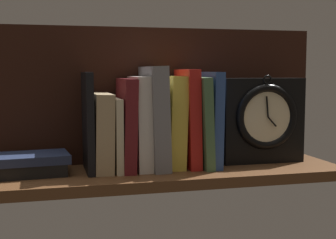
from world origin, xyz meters
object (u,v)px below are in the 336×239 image
object	(u,v)px
book_green_romantic	(199,122)
book_maroon_dawkins	(126,124)
book_stack_side	(27,165)
book_blue_modern	(209,119)
book_gray_chess	(156,117)
book_cream_twain	(115,134)
framed_clock	(263,120)
book_red_requiem	(188,118)
book_white_catcher	(140,123)
book_black_skeptic	(88,122)
book_tan_shortstories	(102,132)
book_yellow_seinlanguage	(173,122)

from	to	relation	value
book_green_romantic	book_maroon_dawkins	bearing A→B (deg)	180.00
book_green_romantic	book_stack_side	world-z (taller)	book_green_romantic
book_blue_modern	book_green_romantic	bearing A→B (deg)	180.00
book_gray_chess	book_cream_twain	bearing A→B (deg)	180.00
framed_clock	book_maroon_dawkins	bearing A→B (deg)	179.08
book_cream_twain	book_maroon_dawkins	world-z (taller)	book_maroon_dawkins
book_red_requiem	framed_clock	xyz separation A→B (cm)	(19.98, -0.57, -0.83)
book_red_requiem	framed_clock	size ratio (longest dim) A/B	1.06
book_green_romantic	book_stack_side	xyz separation A→B (cm)	(-41.00, -0.59, -8.60)
book_stack_side	book_white_catcher	bearing A→B (deg)	1.29
book_maroon_dawkins	book_white_catcher	size ratio (longest dim) A/B	0.98
book_black_skeptic	framed_clock	bearing A→B (deg)	-0.73
book_cream_twain	book_white_catcher	xyz separation A→B (cm)	(6.01, 0.00, 2.52)
book_maroon_dawkins	framed_clock	bearing A→B (deg)	-0.92
book_tan_shortstories	book_stack_side	world-z (taller)	book_tan_shortstories
book_gray_chess	framed_clock	world-z (taller)	book_gray_chess
book_maroon_dawkins	book_green_romantic	distance (cm)	18.22
book_gray_chess	book_red_requiem	bearing A→B (deg)	0.00
book_tan_shortstories	framed_clock	bearing A→B (deg)	-0.79
book_white_catcher	book_red_requiem	distance (cm)	11.95
book_tan_shortstories	book_stack_side	distance (cm)	18.34
book_tan_shortstories	book_stack_side	size ratio (longest dim) A/B	0.95
book_cream_twain	book_green_romantic	distance (cm)	20.90
book_blue_modern	framed_clock	distance (cm)	14.56
book_maroon_dawkins	book_black_skeptic	bearing A→B (deg)	180.00
book_cream_twain	book_white_catcher	size ratio (longest dim) A/B	0.77
book_blue_modern	framed_clock	size ratio (longest dim) A/B	1.03
framed_clock	book_blue_modern	bearing A→B (deg)	177.77
framed_clock	book_white_catcher	bearing A→B (deg)	178.98
framed_clock	book_tan_shortstories	bearing A→B (deg)	179.21
book_tan_shortstories	book_black_skeptic	bearing A→B (deg)	180.00
book_maroon_dawkins	book_stack_side	xyz separation A→B (cm)	(-22.79, -0.59, -8.46)
book_cream_twain	book_blue_modern	distance (cm)	23.57
book_cream_twain	framed_clock	size ratio (longest dim) A/B	0.76
book_black_skeptic	book_tan_shortstories	distance (cm)	4.06
book_white_catcher	book_gray_chess	bearing A→B (deg)	0.00
framed_clock	book_gray_chess	bearing A→B (deg)	178.84
book_yellow_seinlanguage	book_green_romantic	distance (cm)	6.53
book_blue_modern	book_tan_shortstories	bearing A→B (deg)	180.00
book_black_skeptic	book_stack_side	size ratio (longest dim) A/B	1.21
book_red_requiem	book_stack_side	world-z (taller)	book_red_requiem
book_yellow_seinlanguage	book_stack_side	xyz separation A→B (cm)	(-34.47, -0.59, -8.75)
book_maroon_dawkins	book_yellow_seinlanguage	world-z (taller)	book_yellow_seinlanguage
book_white_catcher	framed_clock	bearing A→B (deg)	-1.02
book_black_skeptic	book_gray_chess	xyz separation A→B (cm)	(16.40, 0.00, 0.69)
book_cream_twain	book_stack_side	xyz separation A→B (cm)	(-20.24, -0.59, -6.19)
book_maroon_dawkins	book_green_romantic	bearing A→B (deg)	0.00
book_maroon_dawkins	book_green_romantic	xyz separation A→B (cm)	(18.22, 0.00, 0.14)
book_cream_twain	book_green_romantic	world-z (taller)	book_green_romantic
book_cream_twain	book_yellow_seinlanguage	world-z (taller)	book_yellow_seinlanguage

